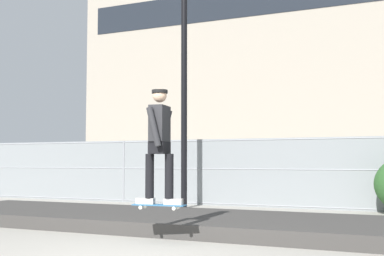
{
  "coord_description": "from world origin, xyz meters",
  "views": [
    {
      "loc": [
        3.23,
        -5.26,
        1.24
      ],
      "look_at": [
        -0.34,
        3.02,
        1.85
      ],
      "focal_mm": 45.89,
      "sensor_mm": 36.0,
      "label": 1
    }
  ],
  "objects_px": {
    "skateboard": "(159,205)",
    "parked_car_mid": "(324,174)",
    "street_lamp": "(184,37)",
    "parked_car_near": "(171,172)",
    "skater": "(160,138)"
  },
  "relations": [
    {
      "from": "skater",
      "to": "parked_car_mid",
      "type": "height_order",
      "value": "skater"
    },
    {
      "from": "skateboard",
      "to": "street_lamp",
      "type": "bearing_deg",
      "value": 110.5
    },
    {
      "from": "skateboard",
      "to": "skater",
      "type": "bearing_deg",
      "value": 100.62
    },
    {
      "from": "parked_car_mid",
      "to": "street_lamp",
      "type": "bearing_deg",
      "value": -129.04
    },
    {
      "from": "parked_car_near",
      "to": "parked_car_mid",
      "type": "relative_size",
      "value": 1.02
    },
    {
      "from": "skateboard",
      "to": "parked_car_mid",
      "type": "xyz_separation_m",
      "value": [
        1.07,
        9.05,
        0.25
      ]
    },
    {
      "from": "street_lamp",
      "to": "parked_car_near",
      "type": "distance_m",
      "value": 6.06
    },
    {
      "from": "street_lamp",
      "to": "parked_car_mid",
      "type": "distance_m",
      "value": 6.1
    },
    {
      "from": "skater",
      "to": "street_lamp",
      "type": "distance_m",
      "value": 6.38
    },
    {
      "from": "parked_car_near",
      "to": "skateboard",
      "type": "bearing_deg",
      "value": -65.25
    },
    {
      "from": "skateboard",
      "to": "parked_car_near",
      "type": "xyz_separation_m",
      "value": [
        -4.35,
        9.44,
        0.25
      ]
    },
    {
      "from": "skater",
      "to": "street_lamp",
      "type": "relative_size",
      "value": 0.23
    },
    {
      "from": "skateboard",
      "to": "parked_car_mid",
      "type": "relative_size",
      "value": 0.19
    },
    {
      "from": "street_lamp",
      "to": "parked_car_near",
      "type": "bearing_deg",
      "value": 119.77
    },
    {
      "from": "parked_car_near",
      "to": "street_lamp",
      "type": "bearing_deg",
      "value": -60.23
    }
  ]
}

